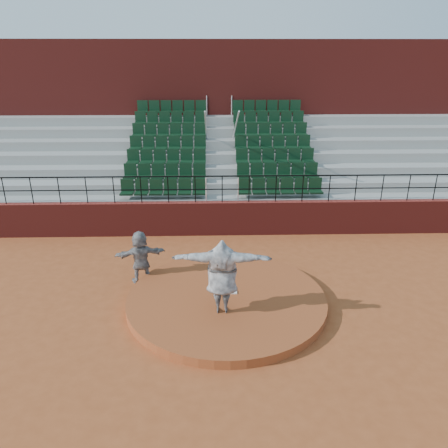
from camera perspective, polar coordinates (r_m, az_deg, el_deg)
The scene contains 9 objects.
ground at distance 12.37m, azimuth 0.32°, elevation -10.34°, with size 90.00×90.00×0.00m, color #9C4923.
pitchers_mound at distance 12.31m, azimuth 0.32°, elevation -9.84°, with size 5.50×5.50×0.25m, color #974622.
pitching_rubber at distance 12.36m, azimuth 0.30°, elevation -8.93°, with size 0.60×0.15×0.03m, color white.
boundary_wall at distance 16.58m, azimuth -0.23°, elevation 0.76°, with size 24.00×0.30×1.30m, color maroon.
wall_railing at distance 16.14m, azimuth -0.24°, elevation 5.34°, with size 24.04×0.05×1.03m.
seating_deck at distance 19.81m, azimuth -0.48°, elevation 6.65°, with size 24.00×5.97×4.63m.
press_box_facade at distance 23.29m, azimuth -0.69°, elevation 14.18°, with size 24.00×3.00×7.10m, color maroon.
pitcher at distance 11.11m, azimuth -0.27°, elevation -6.82°, with size 2.48×0.67×2.01m, color black.
fielder at distance 13.36m, azimuth -10.84°, elevation -4.22°, with size 1.51×0.48×1.63m, color black.
Camera 1 is at (-0.35, -10.50, 6.53)m, focal length 35.00 mm.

